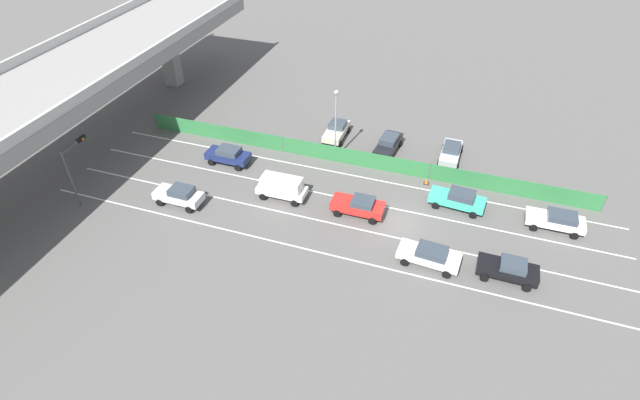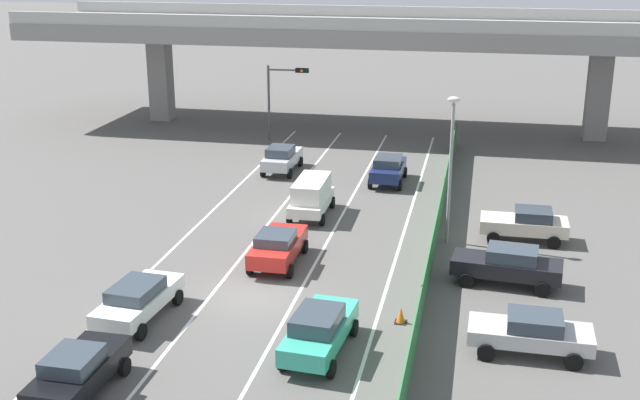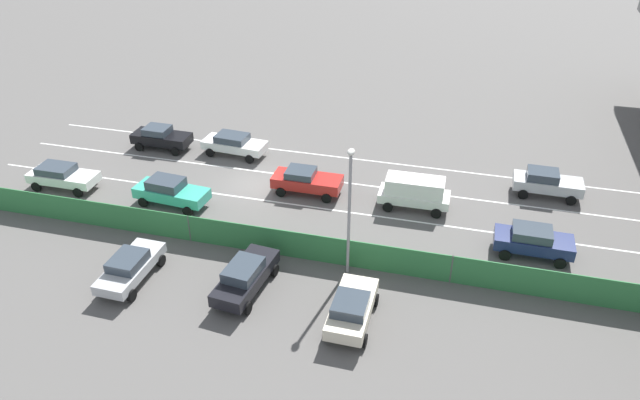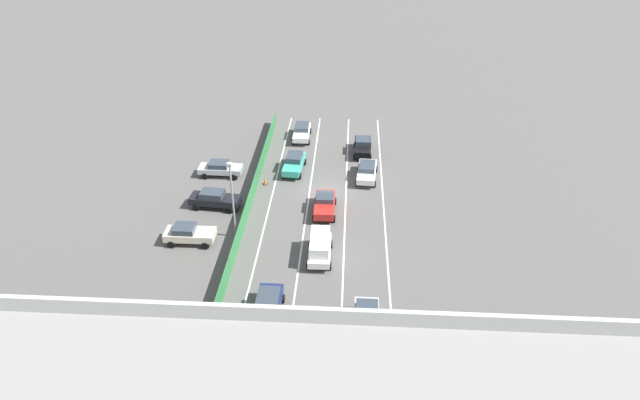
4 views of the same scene
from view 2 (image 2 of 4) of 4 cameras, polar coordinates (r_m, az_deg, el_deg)
name	(u,v)px [view 2 (image 2 of 4)]	position (r m, az deg, el deg)	size (l,w,h in m)	color
ground_plane	(254,296)	(34.08, -4.72, -6.81)	(300.00, 300.00, 0.00)	#565451
lane_line_left_edge	(185,237)	(41.02, -9.56, -2.61)	(0.14, 48.11, 0.01)	silver
lane_line_mid_left	(253,242)	(39.91, -4.76, -3.00)	(0.14, 48.11, 0.01)	silver
lane_line_mid_right	(324,248)	(39.09, 0.29, -3.40)	(0.14, 48.11, 0.01)	silver
lane_line_right_edge	(397,253)	(38.59, 5.51, -3.77)	(0.14, 48.11, 0.01)	silver
elevated_overpass	(369,34)	(62.76, 3.49, 11.69)	(53.70, 11.21, 9.08)	gray
green_fence	(434,239)	(38.17, 8.13, -2.78)	(0.10, 44.21, 1.69)	#2D753D
car_sedan_red	(278,245)	(36.91, -3.02, -3.24)	(2.05, 4.49, 1.63)	red
car_sedan_silver	(282,158)	(51.64, -2.74, 3.02)	(1.98, 4.29, 1.71)	#B7BABC
car_van_white	(311,195)	(43.23, -0.61, 0.37)	(2.02, 4.38, 2.05)	silver
car_sedan_black	(78,371)	(27.81, -16.82, -11.52)	(2.00, 4.33, 1.68)	black
car_sedan_navy	(388,168)	(49.34, 4.86, 2.27)	(2.02, 4.23, 1.69)	navy
car_hatchback_white	(138,298)	(32.46, -12.79, -6.82)	(2.29, 4.76, 1.55)	silver
car_taxi_teal	(319,329)	(29.18, -0.06, -9.16)	(2.28, 4.81, 1.74)	teal
parked_wagon_silver	(531,332)	(30.15, 14.76, -9.04)	(4.42, 2.03, 1.56)	#B2B5B7
parked_sedan_dark	(508,264)	(35.62, 13.19, -4.48)	(4.81, 2.31, 1.71)	black
parked_sedan_cream	(526,223)	(41.01, 14.39, -1.60)	(4.23, 2.03, 1.64)	beige
traffic_light	(282,88)	(59.25, -2.72, 7.91)	(3.08, 0.43, 5.56)	#47474C
street_lamp	(451,156)	(38.97, 9.28, 3.11)	(0.60, 0.36, 7.28)	gray
traffic_cone	(401,316)	(31.79, 5.76, -8.16)	(0.47, 0.47, 0.64)	orange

